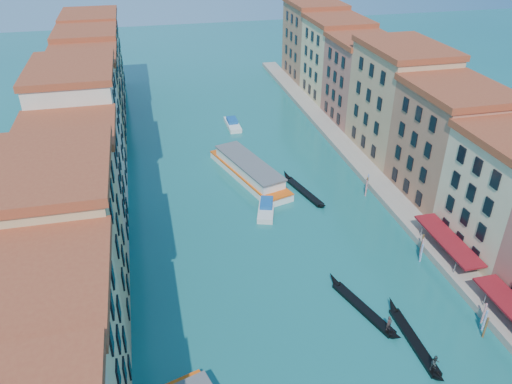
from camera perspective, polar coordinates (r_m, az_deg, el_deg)
left_bank_palazzos at (r=80.66m, az=-19.53°, el=4.56°), size 12.80×128.40×21.00m
right_bank_palazzos at (r=92.24m, az=17.57°, el=8.11°), size 12.80×128.40×21.00m
quay at (r=92.36m, az=12.38°, el=2.54°), size 4.00×140.00×1.00m
mooring_poles_right at (r=65.22m, az=23.24°, el=-11.73°), size 1.44×54.24×3.20m
vaporetto_far at (r=87.83m, az=-0.82°, el=2.48°), size 10.87×21.98×3.20m
gondola_fore at (r=62.41m, az=12.11°, el=-12.74°), size 4.96×12.87×2.63m
gondola_right at (r=59.87m, az=17.74°, el=-15.92°), size 1.27×12.91×2.58m
gondola_far at (r=84.22m, az=5.37°, el=0.23°), size 4.43×13.39×1.93m
motorboat_mid at (r=78.72m, az=1.19°, el=-1.77°), size 4.59×7.98×1.58m
motorboat_far at (r=109.51m, az=-2.70°, el=7.80°), size 2.57×7.92×1.64m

